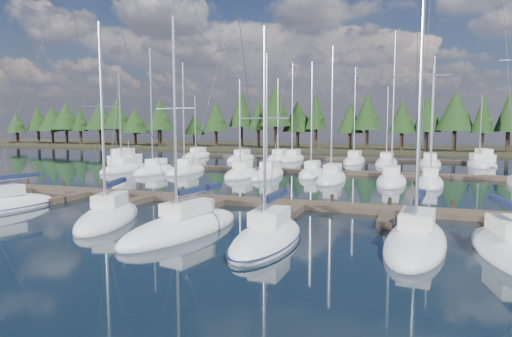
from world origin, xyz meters
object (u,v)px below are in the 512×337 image
at_px(main_dock, 221,201).
at_px(front_sailboat_4, 267,238).
at_px(front_sailboat_5, 416,241).
at_px(front_sailboat_2, 108,217).
at_px(motor_yacht_left, 125,165).
at_px(motor_yacht_right, 482,162).
at_px(front_sailboat_3, 183,228).

xyz_separation_m(main_dock, front_sailboat_4, (6.66, -9.42, 0.07)).
height_order(front_sailboat_4, front_sailboat_5, front_sailboat_5).
bearing_deg(front_sailboat_4, front_sailboat_5, 14.26).
distance_m(front_sailboat_2, motor_yacht_left, 32.22).
bearing_deg(motor_yacht_left, motor_yacht_right, 25.53).
relative_size(main_dock, front_sailboat_4, 3.87).
distance_m(front_sailboat_4, motor_yacht_right, 52.15).
xyz_separation_m(main_dock, front_sailboat_3, (1.58, -8.79, 0.07)).
bearing_deg(motor_yacht_right, main_dock, -119.31).
distance_m(motor_yacht_left, motor_yacht_right, 49.13).
relative_size(main_dock, front_sailboat_2, 3.48).
relative_size(front_sailboat_2, front_sailboat_3, 1.02).
bearing_deg(front_sailboat_3, motor_yacht_right, 66.81).
bearing_deg(front_sailboat_2, motor_yacht_left, 123.35).
bearing_deg(motor_yacht_right, motor_yacht_left, -154.47).
relative_size(front_sailboat_2, motor_yacht_left, 1.40).
bearing_deg(main_dock, motor_yacht_right, 60.69).
distance_m(front_sailboat_2, front_sailboat_4, 10.80).
bearing_deg(motor_yacht_left, front_sailboat_5, -36.99).
xyz_separation_m(main_dock, front_sailboat_5, (13.69, -7.63, 0.09)).
bearing_deg(main_dock, motor_yacht_left, 138.76).
bearing_deg(front_sailboat_5, motor_yacht_left, 143.01).
relative_size(front_sailboat_3, front_sailboat_5, 0.83).
bearing_deg(front_sailboat_3, front_sailboat_5, 5.46).
xyz_separation_m(main_dock, front_sailboat_2, (-4.03, -7.85, 0.08)).
bearing_deg(front_sailboat_2, front_sailboat_3, -9.49).
xyz_separation_m(front_sailboat_4, motor_yacht_left, (-28.40, 28.48, 0.22)).
bearing_deg(motor_yacht_right, front_sailboat_3, -113.19).
height_order(main_dock, front_sailboat_5, front_sailboat_5).
height_order(main_dock, front_sailboat_2, front_sailboat_2).
xyz_separation_m(front_sailboat_3, front_sailboat_5, (12.11, 1.16, 0.02)).
height_order(main_dock, motor_yacht_left, motor_yacht_left).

